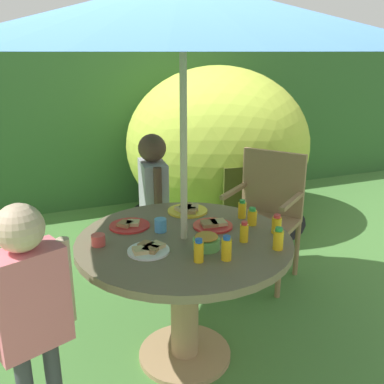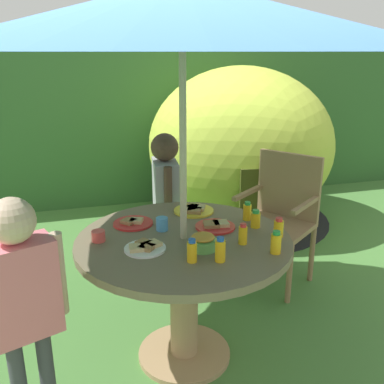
{
  "view_description": "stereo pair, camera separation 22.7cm",
  "coord_description": "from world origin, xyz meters",
  "px_view_note": "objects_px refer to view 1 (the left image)",
  "views": [
    {
      "loc": [
        -0.76,
        -1.99,
        1.71
      ],
      "look_at": [
        0.05,
        0.01,
        1.0
      ],
      "focal_mm": 40.55,
      "sensor_mm": 36.0,
      "label": 1
    },
    {
      "loc": [
        -0.54,
        -2.06,
        1.71
      ],
      "look_at": [
        0.05,
        0.01,
        1.0
      ],
      "focal_mm": 40.55,
      "sensor_mm": 36.0,
      "label": 2
    }
  ],
  "objects_px": {
    "patio_umbrella": "(183,16)",
    "child_in_grey_shirt": "(153,192)",
    "wooden_chair": "(266,208)",
    "juice_bottle_front_edge": "(252,217)",
    "juice_bottle_back_edge": "(199,251)",
    "juice_bottle_mid_right": "(278,239)",
    "child_in_pink_shirt": "(29,300)",
    "cup_near": "(98,240)",
    "juice_bottle_far_right": "(226,249)",
    "juice_bottle_center_back": "(242,210)",
    "juice_bottle_spot_a": "(277,224)",
    "juice_bottle_mid_left": "(244,232)",
    "dome_tent": "(217,145)",
    "plate_near_right": "(188,210)",
    "garden_table": "(184,268)",
    "plate_far_left": "(129,225)",
    "plate_near_left": "(148,249)",
    "plate_center_front": "(213,225)",
    "cup_far": "(161,225)",
    "snack_bowl": "(206,241)"
  },
  "relations": [
    {
      "from": "child_in_pink_shirt",
      "to": "dome_tent",
      "type": "bearing_deg",
      "value": 29.48
    },
    {
      "from": "plate_center_front",
      "to": "plate_far_left",
      "type": "bearing_deg",
      "value": 158.19
    },
    {
      "from": "juice_bottle_center_back",
      "to": "juice_bottle_spot_a",
      "type": "bearing_deg",
      "value": -76.21
    },
    {
      "from": "child_in_pink_shirt",
      "to": "juice_bottle_mid_left",
      "type": "distance_m",
      "value": 1.08
    },
    {
      "from": "juice_bottle_far_right",
      "to": "cup_far",
      "type": "xyz_separation_m",
      "value": [
        -0.19,
        0.44,
        -0.02
      ]
    },
    {
      "from": "juice_bottle_far_right",
      "to": "juice_bottle_center_back",
      "type": "bearing_deg",
      "value": 54.18
    },
    {
      "from": "patio_umbrella",
      "to": "snack_bowl",
      "type": "relative_size",
      "value": 16.63
    },
    {
      "from": "patio_umbrella",
      "to": "juice_bottle_center_back",
      "type": "bearing_deg",
      "value": 19.13
    },
    {
      "from": "plate_center_front",
      "to": "juice_bottle_far_right",
      "type": "height_order",
      "value": "juice_bottle_far_right"
    },
    {
      "from": "dome_tent",
      "to": "plate_center_front",
      "type": "bearing_deg",
      "value": -110.14
    },
    {
      "from": "plate_far_left",
      "to": "juice_bottle_center_back",
      "type": "relative_size",
      "value": 2.03
    },
    {
      "from": "patio_umbrella",
      "to": "plate_near_right",
      "type": "height_order",
      "value": "patio_umbrella"
    },
    {
      "from": "juice_bottle_spot_a",
      "to": "wooden_chair",
      "type": "bearing_deg",
      "value": 61.36
    },
    {
      "from": "juice_bottle_mid_left",
      "to": "cup_far",
      "type": "xyz_separation_m",
      "value": [
        -0.36,
        0.29,
        -0.01
      ]
    },
    {
      "from": "child_in_grey_shirt",
      "to": "juice_bottle_back_edge",
      "type": "height_order",
      "value": "child_in_grey_shirt"
    },
    {
      "from": "plate_center_front",
      "to": "juice_bottle_mid_right",
      "type": "height_order",
      "value": "juice_bottle_mid_right"
    },
    {
      "from": "snack_bowl",
      "to": "garden_table",
      "type": "bearing_deg",
      "value": 109.8
    },
    {
      "from": "child_in_pink_shirt",
      "to": "snack_bowl",
      "type": "xyz_separation_m",
      "value": [
        0.86,
        0.13,
        0.06
      ]
    },
    {
      "from": "plate_near_right",
      "to": "juice_bottle_spot_a",
      "type": "distance_m",
      "value": 0.59
    },
    {
      "from": "juice_bottle_mid_right",
      "to": "juice_bottle_back_edge",
      "type": "xyz_separation_m",
      "value": [
        -0.42,
        0.02,
        -0.0
      ]
    },
    {
      "from": "child_in_pink_shirt",
      "to": "garden_table",
      "type": "bearing_deg",
      "value": 0.0
    },
    {
      "from": "garden_table",
      "to": "dome_tent",
      "type": "bearing_deg",
      "value": 60.44
    },
    {
      "from": "wooden_chair",
      "to": "juice_bottle_front_edge",
      "type": "height_order",
      "value": "wooden_chair"
    },
    {
      "from": "child_in_pink_shirt",
      "to": "cup_near",
      "type": "height_order",
      "value": "child_in_pink_shirt"
    },
    {
      "from": "patio_umbrella",
      "to": "child_in_grey_shirt",
      "type": "xyz_separation_m",
      "value": [
        0.09,
        0.87,
        -1.12
      ]
    },
    {
      "from": "plate_far_left",
      "to": "plate_near_left",
      "type": "bearing_deg",
      "value": -88.63
    },
    {
      "from": "dome_tent",
      "to": "plate_near_right",
      "type": "relative_size",
      "value": 8.38
    },
    {
      "from": "dome_tent",
      "to": "juice_bottle_mid_right",
      "type": "xyz_separation_m",
      "value": [
        -0.74,
        -2.29,
        0.03
      ]
    },
    {
      "from": "juice_bottle_center_back",
      "to": "child_in_grey_shirt",
      "type": "bearing_deg",
      "value": 114.87
    },
    {
      "from": "garden_table",
      "to": "juice_bottle_back_edge",
      "type": "height_order",
      "value": "juice_bottle_back_edge"
    },
    {
      "from": "dome_tent",
      "to": "cup_near",
      "type": "distance_m",
      "value": 2.47
    },
    {
      "from": "wooden_chair",
      "to": "juice_bottle_front_edge",
      "type": "distance_m",
      "value": 0.88
    },
    {
      "from": "juice_bottle_mid_right",
      "to": "child_in_pink_shirt",
      "type": "bearing_deg",
      "value": 179.69
    },
    {
      "from": "cup_far",
      "to": "garden_table",
      "type": "bearing_deg",
      "value": -56.39
    },
    {
      "from": "juice_bottle_far_right",
      "to": "juice_bottle_spot_a",
      "type": "height_order",
      "value": "juice_bottle_far_right"
    },
    {
      "from": "juice_bottle_far_right",
      "to": "snack_bowl",
      "type": "bearing_deg",
      "value": 104.83
    },
    {
      "from": "juice_bottle_spot_a",
      "to": "child_in_pink_shirt",
      "type": "bearing_deg",
      "value": -172.38
    },
    {
      "from": "patio_umbrella",
      "to": "juice_bottle_spot_a",
      "type": "bearing_deg",
      "value": -14.01
    },
    {
      "from": "plate_center_front",
      "to": "juice_bottle_spot_a",
      "type": "relative_size",
      "value": 2.1
    },
    {
      "from": "juice_bottle_spot_a",
      "to": "juice_bottle_mid_left",
      "type": "bearing_deg",
      "value": -171.29
    },
    {
      "from": "patio_umbrella",
      "to": "juice_bottle_front_edge",
      "type": "distance_m",
      "value": 1.14
    },
    {
      "from": "juice_bottle_front_edge",
      "to": "juice_bottle_back_edge",
      "type": "relative_size",
      "value": 0.89
    },
    {
      "from": "plate_far_left",
      "to": "cup_near",
      "type": "xyz_separation_m",
      "value": [
        -0.21,
        -0.18,
        0.02
      ]
    },
    {
      "from": "juice_bottle_far_right",
      "to": "juice_bottle_back_edge",
      "type": "relative_size",
      "value": 1.06
    },
    {
      "from": "child_in_pink_shirt",
      "to": "juice_bottle_back_edge",
      "type": "xyz_separation_m",
      "value": [
        0.77,
        0.02,
        0.07
      ]
    },
    {
      "from": "juice_bottle_front_edge",
      "to": "cup_far",
      "type": "xyz_separation_m",
      "value": [
        -0.52,
        0.1,
        -0.01
      ]
    },
    {
      "from": "juice_bottle_far_right",
      "to": "juice_bottle_mid_left",
      "type": "distance_m",
      "value": 0.23
    },
    {
      "from": "juice_bottle_mid_left",
      "to": "garden_table",
      "type": "bearing_deg",
      "value": 150.28
    },
    {
      "from": "plate_near_left",
      "to": "juice_bottle_mid_right",
      "type": "xyz_separation_m",
      "value": [
        0.61,
        -0.21,
        0.04
      ]
    },
    {
      "from": "cup_far",
      "to": "cup_near",
      "type": "bearing_deg",
      "value": -171.61
    }
  ]
}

